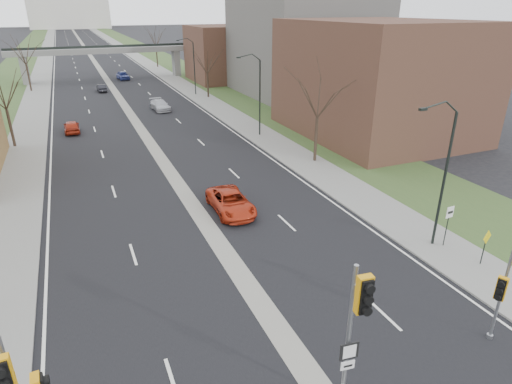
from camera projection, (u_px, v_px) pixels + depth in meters
ground at (312, 379)px, 16.54m from camera, size 700.00×700.00×0.00m
road_surface at (86, 49)px, 142.96m from camera, size 20.00×600.00×0.01m
median_strip at (86, 50)px, 142.97m from camera, size 1.20×600.00×0.02m
sidewalk_right at (123, 48)px, 147.28m from camera, size 4.00×600.00×0.12m
sidewalk_left at (47, 51)px, 138.61m from camera, size 4.00×600.00×0.12m
grass_verge_right at (141, 47)px, 149.45m from camera, size 8.00×600.00×0.10m
grass_verge_left at (26, 51)px, 136.44m from camera, size 8.00×600.00×0.10m
commercial_block_near at (377, 79)px, 46.41m from camera, size 16.00×20.00×12.00m
commercial_block_mid at (303, 46)px, 67.49m from camera, size 18.00×22.00×15.00m
commercial_block_far at (229, 54)px, 81.49m from camera, size 14.00×14.00×10.00m
pedestrian_bridge at (103, 54)px, 82.03m from camera, size 34.00×3.00×6.45m
streetlight_near at (441, 135)px, 22.79m from camera, size 2.61×0.20×8.70m
streetlight_mid at (253, 72)px, 44.71m from camera, size 2.61×0.20×8.70m
streetlight_far at (188, 50)px, 66.62m from camera, size 2.61×0.20×8.70m
tree_left_b at (1, 85)px, 41.39m from camera, size 6.75×6.75×8.81m
tree_left_c at (23, 48)px, 69.72m from camera, size 7.65×7.65×9.99m
tree_right_a at (319, 89)px, 37.13m from camera, size 7.20×7.20×9.40m
tree_right_b at (207, 59)px, 65.27m from camera, size 6.30×6.30×8.22m
tree_right_c at (155, 36)px, 98.50m from camera, size 7.65×7.65×9.99m
signal_pole_median at (356, 319)px, 13.56m from camera, size 0.69×0.98×5.95m
signal_pole_right at (510, 281)px, 17.14m from camera, size 1.11×0.79×4.78m
speed_limit_sign at (448, 219)px, 24.89m from camera, size 0.55×0.06×2.56m
warning_sign at (485, 242)px, 23.22m from camera, size 0.81×0.23×2.11m
car_left_near at (72, 127)px, 48.66m from camera, size 1.65×4.07×1.39m
car_left_far at (102, 88)px, 72.11m from camera, size 1.48×3.79×1.23m
car_right_near at (231, 202)px, 29.80m from camera, size 2.50×5.27×1.45m
car_right_mid at (160, 105)px, 59.10m from camera, size 2.36×4.99×1.41m
car_right_far at (123, 75)px, 84.03m from camera, size 2.34×4.81×1.58m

